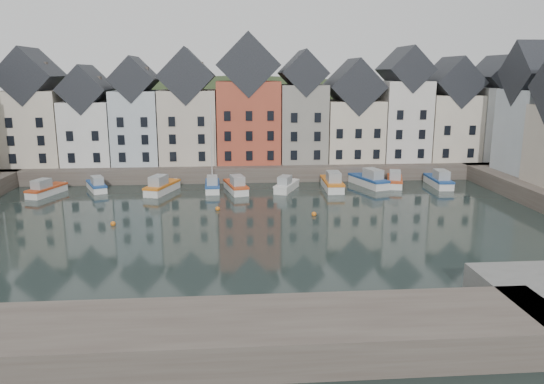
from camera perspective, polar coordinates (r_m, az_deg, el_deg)
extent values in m
plane|color=black|center=(49.68, -1.42, -4.21)|extent=(260.00, 260.00, 0.00)
cube|color=#4C413A|center=(78.65, -2.66, 2.87)|extent=(90.00, 16.00, 2.00)
cube|color=#4C413A|center=(29.73, -19.15, -14.98)|extent=(50.00, 6.00, 2.00)
ellipsoid|color=#26351A|center=(108.46, -3.04, -4.70)|extent=(153.60, 70.40, 64.00)
sphere|color=#203216|center=(99.20, -11.32, 9.17)|extent=(5.77, 5.77, 5.77)
sphere|color=#203216|center=(111.80, 9.74, 9.31)|extent=(5.27, 5.27, 5.27)
sphere|color=#203216|center=(107.52, 14.24, 8.85)|extent=(5.07, 5.07, 5.07)
sphere|color=#203216|center=(104.23, 4.77, 9.04)|extent=(5.01, 5.01, 5.01)
sphere|color=#203216|center=(110.09, -23.40, 7.60)|extent=(3.94, 3.94, 3.94)
sphere|color=#203216|center=(112.23, 11.54, 9.21)|extent=(5.21, 5.21, 5.21)
sphere|color=#203216|center=(106.37, -2.16, 9.42)|extent=(5.45, 5.45, 5.45)
sphere|color=#203216|center=(104.19, 18.40, 8.10)|extent=(4.49, 4.49, 4.49)
cube|color=beige|center=(80.33, -24.06, 6.33)|extent=(7.67, 8.00, 10.07)
cube|color=black|center=(79.99, -24.52, 11.26)|extent=(7.67, 8.16, 7.67)
cube|color=silver|center=(78.30, -18.97, 6.07)|extent=(6.56, 8.00, 8.61)
cube|color=black|center=(77.91, -19.29, 10.40)|extent=(6.56, 8.16, 6.56)
cube|color=silver|center=(76.88, -14.26, 6.78)|extent=(6.20, 8.00, 10.02)
cube|color=black|center=(76.52, -14.53, 11.66)|extent=(6.20, 8.16, 6.20)
cube|color=beige|center=(76.02, -8.94, 6.98)|extent=(7.70, 8.00, 10.08)
cube|color=black|center=(75.66, -9.12, 12.22)|extent=(7.70, 8.16, 7.70)
cube|color=#B14832|center=(75.80, -2.60, 7.56)|extent=(8.69, 8.00, 11.28)
cube|color=black|center=(75.50, -2.66, 13.46)|extent=(8.69, 8.16, 8.69)
cube|color=gray|center=(76.49, 3.23, 7.41)|extent=(6.43, 8.00, 10.78)
cube|color=black|center=(76.16, 3.30, 12.65)|extent=(6.43, 8.16, 6.43)
cube|color=beige|center=(77.92, 8.58, 6.56)|extent=(7.88, 8.00, 8.56)
cube|color=black|center=(77.51, 8.74, 11.14)|extent=(7.88, 8.16, 7.88)
cube|color=silver|center=(79.78, 13.80, 7.46)|extent=(6.50, 8.00, 11.27)
cube|color=black|center=(79.49, 14.08, 12.67)|extent=(6.50, 8.16, 6.50)
cube|color=beige|center=(82.34, 18.43, 6.65)|extent=(7.23, 8.00, 9.32)
cube|color=black|center=(81.97, 18.75, 11.13)|extent=(7.23, 8.16, 7.23)
cube|color=silver|center=(85.19, 22.73, 6.84)|extent=(6.18, 8.00, 10.32)
cube|color=black|center=(84.88, 23.13, 11.33)|extent=(6.18, 8.16, 6.18)
cube|color=silver|center=(74.85, 26.61, 5.82)|extent=(7.47, 8.00, 10.38)
cube|color=black|center=(74.49, 27.16, 11.29)|extent=(7.62, 8.00, 8.00)
sphere|color=orange|center=(57.29, -5.87, -1.81)|extent=(0.50, 0.50, 0.50)
sphere|color=orange|center=(55.05, 4.54, -2.39)|extent=(0.50, 0.50, 0.50)
sphere|color=orange|center=(53.67, -16.73, -3.30)|extent=(0.50, 0.50, 0.50)
cube|color=silver|center=(69.64, -23.05, -0.01)|extent=(3.52, 5.99, 1.05)
cube|color=#BD421B|center=(69.52, -23.09, 0.46)|extent=(3.65, 6.13, 0.24)
cube|color=#909598|center=(68.75, -23.56, 0.77)|extent=(2.02, 2.61, 1.15)
cube|color=silver|center=(70.10, -18.35, 0.43)|extent=(3.59, 5.53, 0.98)
cube|color=navy|center=(70.00, -18.38, 0.86)|extent=(3.71, 5.66, 0.22)
cube|color=#909598|center=(69.12, -18.30, 1.17)|extent=(1.99, 2.45, 1.07)
cube|color=silver|center=(66.74, -11.71, 0.27)|extent=(3.92, 6.62, 1.16)
cube|color=orange|center=(66.61, -11.73, 0.81)|extent=(4.06, 6.77, 0.26)
cube|color=#909598|center=(65.65, -12.13, 1.18)|extent=(2.24, 2.89, 1.27)
cube|color=silver|center=(66.87, -6.42, 0.45)|extent=(1.83, 5.62, 1.02)
cube|color=navy|center=(66.76, -6.43, 0.91)|extent=(1.93, 5.73, 0.23)
cube|color=#909598|center=(65.83, -6.45, 1.24)|extent=(1.36, 2.26, 1.11)
cylinder|color=silver|center=(66.51, -6.53, 4.96)|extent=(0.13, 0.13, 10.21)
cube|color=silver|center=(65.95, -3.91, 0.35)|extent=(3.06, 6.29, 1.11)
cube|color=#BD421B|center=(65.82, -3.91, 0.86)|extent=(3.18, 6.43, 0.25)
cube|color=#909598|center=(64.83, -3.74, 1.23)|extent=(1.89, 2.66, 1.21)
cube|color=silver|center=(66.52, 1.59, 0.45)|extent=(3.69, 5.72, 1.01)
cube|color=silver|center=(66.40, 1.59, 0.92)|extent=(3.82, 5.86, 0.23)
cube|color=#909598|center=(65.52, 1.38, 1.25)|extent=(2.05, 2.54, 1.10)
cube|color=silver|center=(67.72, 6.47, 0.66)|extent=(2.24, 6.78, 1.23)
cube|color=orange|center=(67.58, 6.49, 1.21)|extent=(2.35, 6.92, 0.28)
cube|color=#909598|center=(66.48, 6.64, 1.61)|extent=(1.66, 2.74, 1.34)
cube|color=silver|center=(70.27, 10.32, 0.97)|extent=(3.98, 7.01, 1.23)
cube|color=navy|center=(70.13, 10.34, 1.51)|extent=(4.13, 7.17, 0.28)
cube|color=#909598|center=(69.18, 10.82, 1.90)|extent=(2.32, 3.04, 1.34)
cube|color=silver|center=(71.19, 13.04, 0.96)|extent=(3.38, 6.20, 1.09)
cube|color=#BD421B|center=(71.08, 13.06, 1.43)|extent=(3.51, 6.35, 0.25)
cube|color=#909598|center=(70.09, 13.10, 1.77)|extent=(2.00, 2.67, 1.19)
cube|color=silver|center=(72.37, 17.44, 0.91)|extent=(2.19, 6.42, 1.16)
cube|color=navy|center=(72.25, 17.47, 1.40)|extent=(2.30, 6.55, 0.26)
cube|color=#909598|center=(71.26, 17.76, 1.75)|extent=(1.59, 2.60, 1.27)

